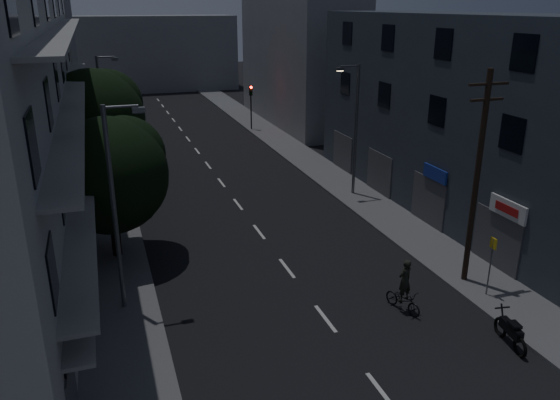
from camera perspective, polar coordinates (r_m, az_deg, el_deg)
ground at (r=37.81m, az=-6.31°, el=2.04°), size 160.00×160.00×0.00m
sidewalk_left at (r=37.03m, az=-17.70°, el=0.93°), size 3.00×90.00×0.15m
sidewalk_right at (r=39.95m, az=4.25°, el=3.19°), size 3.00×90.00×0.15m
lane_markings at (r=43.69m, az=-8.12°, el=4.40°), size 0.15×60.50×0.01m
building_right at (r=31.67m, az=19.99°, el=7.77°), size 6.19×28.00×11.00m
building_far_left at (r=58.52m, az=-23.84°, el=14.80°), size 6.00×20.00×16.00m
building_far_right at (r=55.98m, az=1.89°, el=14.70°), size 6.00×20.00×13.00m
building_far_end at (r=80.85m, az=-13.70°, el=14.67°), size 24.00×8.00×10.00m
tree_near at (r=26.01m, az=-17.35°, el=2.93°), size 5.39×5.39×6.65m
tree_mid at (r=36.08m, az=-18.79°, el=8.37°), size 6.24×6.24×7.68m
tree_far at (r=46.15m, az=-18.56°, el=9.88°), size 5.37×5.37×6.64m
traffic_signal_far_right at (r=52.38m, az=-3.05°, el=10.58°), size 0.28×0.37×4.10m
traffic_signal_far_left at (r=49.88m, az=-17.41°, el=9.25°), size 0.28×0.37×4.10m
street_lamp_left_near at (r=21.08m, az=-16.73°, el=-0.03°), size 1.51×0.25×8.00m
street_lamp_right at (r=33.73m, az=7.77°, el=7.89°), size 1.51×0.25×8.00m
street_lamp_left_far at (r=40.76m, az=-17.96°, el=9.16°), size 1.51×0.25×8.00m
utility_pole at (r=23.63m, az=19.90°, el=2.42°), size 1.80×0.24×9.00m
bus_stop_sign at (r=23.65m, az=21.24°, el=-5.48°), size 0.06×0.35×2.52m
motorcycle at (r=21.45m, az=22.95°, el=-12.62°), size 0.62×2.00×1.29m
cyclist at (r=22.23m, az=12.79°, el=-9.52°), size 1.10×1.85×2.21m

